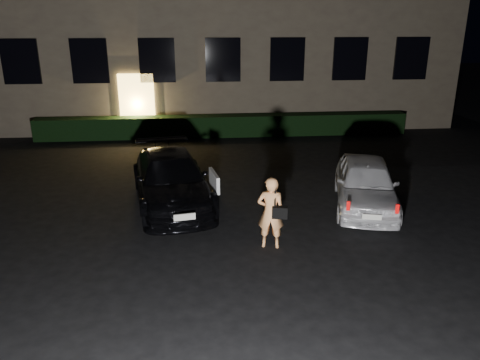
{
  "coord_description": "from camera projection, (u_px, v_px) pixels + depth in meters",
  "views": [
    {
      "loc": [
        -1.1,
        -8.21,
        4.64
      ],
      "look_at": [
        -0.15,
        2.0,
        1.05
      ],
      "focal_mm": 35.0,
      "sensor_mm": 36.0,
      "label": 1
    }
  ],
  "objects": [
    {
      "name": "ground",
      "position": [
        257.0,
        262.0,
        9.35
      ],
      "size": [
        80.0,
        80.0,
        0.0
      ],
      "primitive_type": "plane",
      "color": "black",
      "rests_on": "ground"
    },
    {
      "name": "sedan",
      "position": [
        171.0,
        179.0,
        12.13
      ],
      "size": [
        2.53,
        4.69,
        1.29
      ],
      "rotation": [
        0.0,
        0.0,
        0.17
      ],
      "color": "black",
      "rests_on": "ground"
    },
    {
      "name": "hatch",
      "position": [
        366.0,
        183.0,
        11.91
      ],
      "size": [
        2.38,
        3.94,
        1.25
      ],
      "rotation": [
        0.0,
        0.0,
        -0.26
      ],
      "color": "silver",
      "rests_on": "ground"
    },
    {
      "name": "hedge",
      "position": [
        224.0,
        126.0,
        19.07
      ],
      "size": [
        15.0,
        0.7,
        0.85
      ],
      "primitive_type": "cube",
      "color": "black",
      "rests_on": "ground"
    },
    {
      "name": "man",
      "position": [
        271.0,
        213.0,
        9.73
      ],
      "size": [
        0.66,
        0.49,
        1.56
      ],
      "rotation": [
        0.0,
        0.0,
        2.94
      ],
      "color": "#FFAB66",
      "rests_on": "ground"
    }
  ]
}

